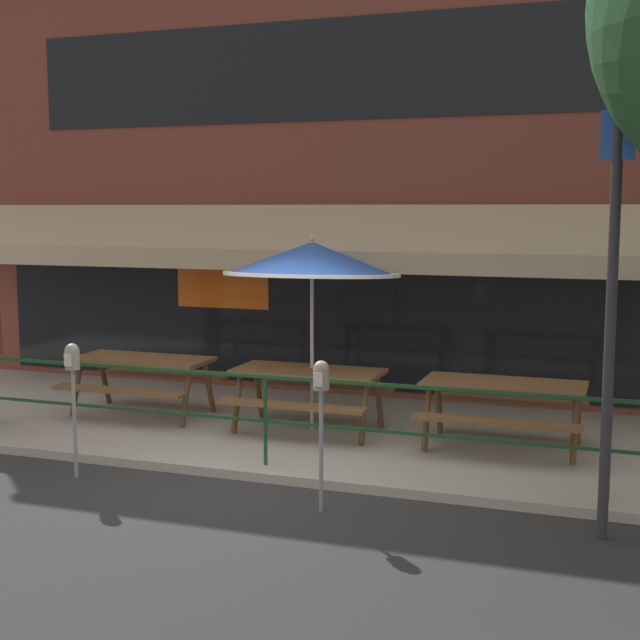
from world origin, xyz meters
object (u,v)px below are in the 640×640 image
(picnic_table_left, at_px, (143,370))
(parking_meter_far, at_px, (321,390))
(patio_umbrella_centre, at_px, (312,260))
(parking_meter_near, at_px, (73,370))
(picnic_table_centre, at_px, (308,382))
(street_sign_pole, at_px, (613,256))
(picnic_table_right, at_px, (503,396))

(picnic_table_left, xyz_separation_m, parking_meter_far, (3.35, -2.47, 0.44))
(picnic_table_left, height_order, patio_umbrella_centre, patio_umbrella_centre)
(picnic_table_left, xyz_separation_m, parking_meter_near, (0.58, -2.34, 0.44))
(picnic_table_left, bearing_deg, parking_meter_far, -36.38)
(picnic_table_centre, xyz_separation_m, parking_meter_far, (1.01, -2.39, 0.44))
(street_sign_pole, bearing_deg, picnic_table_left, 158.31)
(picnic_table_right, height_order, parking_meter_near, parking_meter_near)
(picnic_table_right, bearing_deg, picnic_table_left, 178.95)
(parking_meter_far, bearing_deg, picnic_table_left, 143.62)
(parking_meter_near, bearing_deg, picnic_table_right, 28.86)
(picnic_table_centre, distance_m, street_sign_pole, 4.50)
(street_sign_pole, bearing_deg, parking_meter_far, -176.73)
(patio_umbrella_centre, relative_size, parking_meter_far, 1.67)
(patio_umbrella_centre, distance_m, street_sign_pole, 4.24)
(picnic_table_left, height_order, street_sign_pole, street_sign_pole)
(picnic_table_right, bearing_deg, parking_meter_far, -119.21)
(picnic_table_right, height_order, patio_umbrella_centre, patio_umbrella_centre)
(picnic_table_left, distance_m, parking_meter_near, 2.46)
(parking_meter_near, bearing_deg, patio_umbrella_centre, 53.77)
(street_sign_pole, bearing_deg, picnic_table_right, 117.46)
(parking_meter_far, bearing_deg, patio_umbrella_centre, 111.81)
(parking_meter_near, height_order, parking_meter_far, same)
(patio_umbrella_centre, distance_m, parking_meter_near, 3.15)
(picnic_table_left, bearing_deg, parking_meter_near, -76.07)
(picnic_table_right, relative_size, street_sign_pole, 0.38)
(patio_umbrella_centre, relative_size, street_sign_pole, 0.50)
(picnic_table_centre, height_order, parking_meter_near, parking_meter_near)
(picnic_table_centre, distance_m, parking_meter_far, 2.63)
(patio_umbrella_centre, height_order, parking_meter_near, patio_umbrella_centre)
(picnic_table_right, bearing_deg, picnic_table_centre, 179.73)
(picnic_table_centre, height_order, parking_meter_far, parking_meter_far)
(picnic_table_right, distance_m, street_sign_pole, 3.04)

